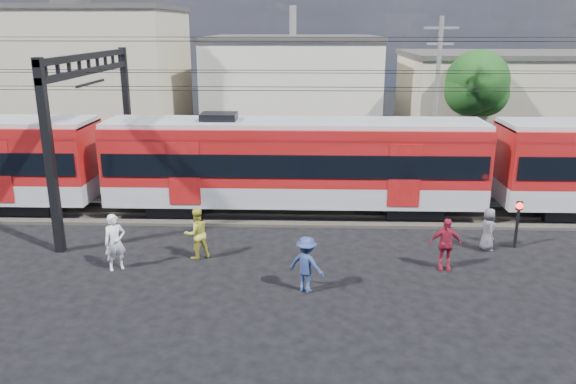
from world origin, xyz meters
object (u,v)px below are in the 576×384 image
Objects in this scene: pedestrian_c at (307,264)px; crossing_signal at (518,216)px; pedestrian_a at (115,242)px; commuter_train at (299,162)px.

crossing_signal is at bearing -125.77° from pedestrian_c.
pedestrian_a is 14.52m from crossing_signal.
commuter_train reaches higher than pedestrian_a.
pedestrian_a is at bearing -135.76° from commuter_train.
commuter_train is 27.84× the size of pedestrian_c.
pedestrian_a is (-6.16, -5.99, -1.42)m from commuter_train.
crossing_signal is at bearing -23.71° from commuter_train.
crossing_signal is (8.16, -3.59, -1.14)m from commuter_train.
commuter_train is at bearing -59.48° from pedestrian_c.
commuter_train is 8.99m from crossing_signal.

